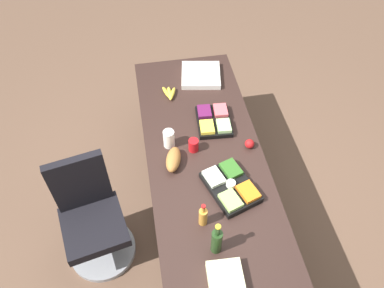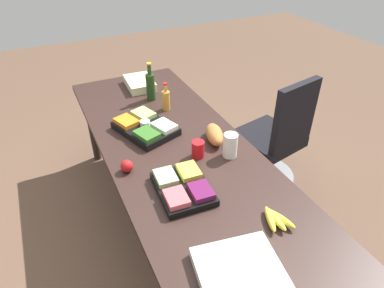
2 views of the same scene
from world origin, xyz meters
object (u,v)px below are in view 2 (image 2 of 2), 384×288
veggie_tray (145,127)px  apple_red (127,166)px  red_solo_cup (198,149)px  office_chair (273,146)px  fruit_platter (183,187)px  wine_bottle (151,86)px  pizza_box (241,276)px  conference_table (178,157)px  bread_loaf (214,134)px  dressing_bottle (166,100)px  banana_bunch (276,219)px  sheet_cake (140,83)px  mayo_jar (230,145)px

veggie_tray → apple_red: bearing=-33.5°
red_solo_cup → veggie_tray: 0.47m
office_chair → fruit_platter: bearing=-62.5°
wine_bottle → pizza_box: 1.75m
conference_table → bread_loaf: 0.29m
dressing_bottle → pizza_box: size_ratio=0.61×
conference_table → banana_bunch: size_ratio=13.27×
bread_loaf → fruit_platter: bearing=-47.3°
banana_bunch → apple_red: (-0.71, -0.55, 0.01)m
fruit_platter → apple_red: bearing=-143.3°
wine_bottle → banana_bunch: wine_bottle is taller
red_solo_cup → veggie_tray: (-0.42, -0.20, -0.02)m
conference_table → wine_bottle: bearing=173.5°
conference_table → apple_red: (0.08, -0.37, 0.11)m
conference_table → wine_bottle: 0.77m
apple_red → wine_bottle: bearing=151.1°
red_solo_cup → banana_bunch: (0.66, 0.10, -0.03)m
wine_bottle → pizza_box: bearing=-7.4°
conference_table → veggie_tray: (-0.29, -0.12, 0.11)m
sheet_cake → veggie_tray: bearing=-15.3°
office_chair → apple_red: size_ratio=13.59×
banana_bunch → fruit_platter: (-0.41, -0.32, 0.01)m
fruit_platter → mayo_jar: mayo_jar is taller
pizza_box → bread_loaf: (-0.97, 0.40, 0.03)m
veggie_tray → pizza_box: 1.28m
mayo_jar → wine_bottle: bearing=-169.1°
conference_table → mayo_jar: size_ratio=16.26×
fruit_platter → wine_bottle: bearing=168.8°
red_solo_cup → office_chair: bearing=109.6°
mayo_jar → bread_loaf: size_ratio=0.66×
wine_bottle → dressing_bottle: 0.22m
office_chair → banana_bunch: 1.30m
fruit_platter → apple_red: 0.38m
conference_table → red_solo_cup: red_solo_cup is taller
office_chair → pizza_box: office_chair is taller
mayo_jar → pizza_box: bearing=-27.6°
office_chair → sheet_cake: (-0.82, -0.88, 0.41)m
wine_bottle → sheet_cake: wine_bottle is taller
wine_bottle → fruit_platter: wine_bottle is taller
office_chair → veggie_tray: bearing=-95.9°
sheet_cake → bread_loaf: size_ratio=1.33×
conference_table → pizza_box: 1.00m
veggie_tray → conference_table: bearing=22.5°
red_solo_cup → dressing_bottle: size_ratio=0.50×
mayo_jar → apple_red: mayo_jar is taller
fruit_platter → apple_red: size_ratio=4.98×
pizza_box → bread_loaf: bread_loaf is taller
fruit_platter → conference_table: bearing=160.2°
banana_bunch → sheet_cake: size_ratio=0.61×
fruit_platter → office_chair: bearing=117.5°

